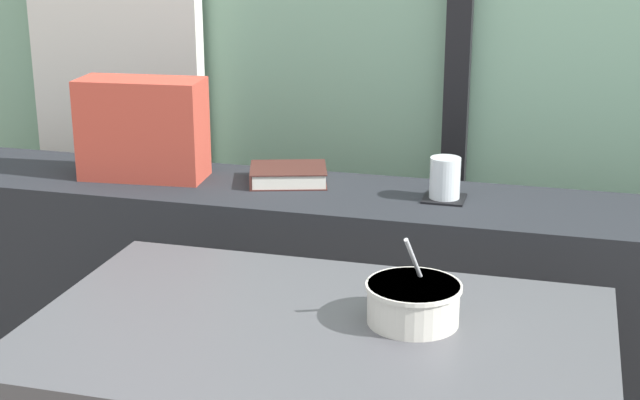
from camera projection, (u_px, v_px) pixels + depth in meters
dark_console_ledge at (368, 340)px, 2.41m from camera, size 2.80×0.37×0.78m
breakfast_table at (317, 390)px, 1.71m from camera, size 1.04×0.66×0.74m
coaster_square at (444, 199)px, 2.26m from camera, size 0.10×0.10×0.00m
juice_glass at (445, 180)px, 2.24m from camera, size 0.07×0.07×0.10m
closed_book at (288, 175)px, 2.39m from camera, size 0.23×0.21×0.04m
throw_pillow at (143, 129)px, 2.40m from camera, size 0.33×0.17×0.26m
soup_bowl at (413, 303)px, 1.68m from camera, size 0.18×0.18×0.17m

